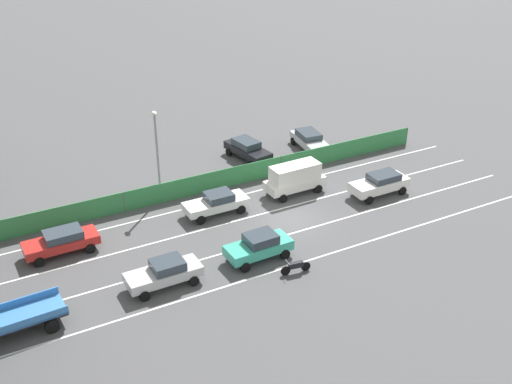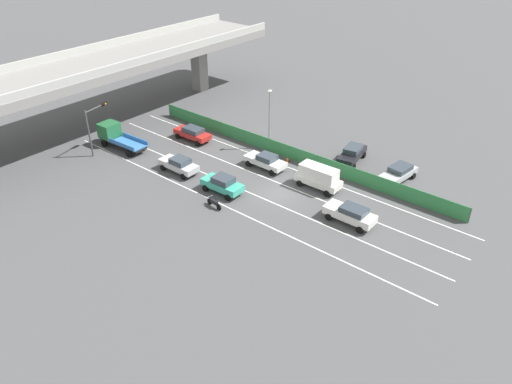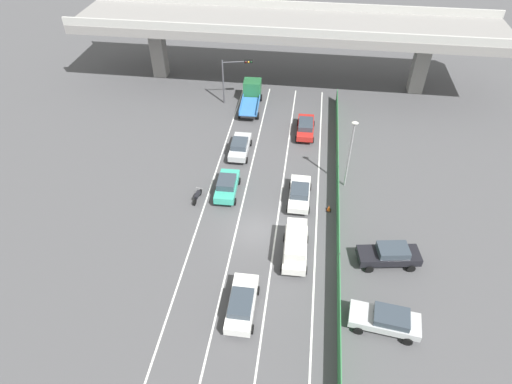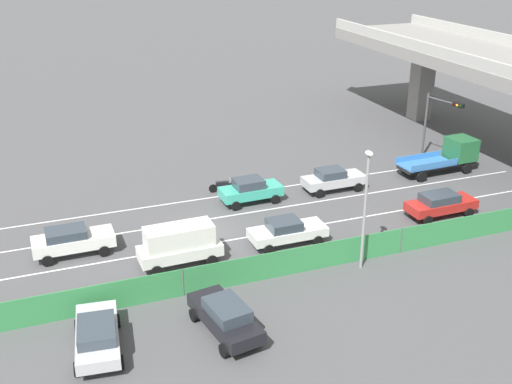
{
  "view_description": "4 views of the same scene",
  "coord_description": "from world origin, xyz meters",
  "px_view_note": "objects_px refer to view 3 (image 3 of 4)",
  "views": [
    {
      "loc": [
        -32.59,
        20.27,
        22.35
      ],
      "look_at": [
        0.98,
        2.23,
        2.29
      ],
      "focal_mm": 44.2,
      "sensor_mm": 36.0,
      "label": 1
    },
    {
      "loc": [
        -33.14,
        -24.6,
        25.01
      ],
      "look_at": [
        -2.56,
        0.64,
        1.09
      ],
      "focal_mm": 34.96,
      "sensor_mm": 36.0,
      "label": 2
    },
    {
      "loc": [
        3.39,
        -24.91,
        25.9
      ],
      "look_at": [
        -0.47,
        3.34,
        1.29
      ],
      "focal_mm": 30.43,
      "sensor_mm": 36.0,
      "label": 3
    },
    {
      "loc": [
        33.72,
        -9.41,
        17.54
      ],
      "look_at": [
        -2.88,
        4.57,
        0.85
      ],
      "focal_mm": 43.96,
      "sensor_mm": 36.0,
      "label": 4
    }
  ],
  "objects_px": {
    "car_sedan_red": "(306,127)",
    "motorcycle": "(197,196)",
    "parked_wagon_silver": "(386,319)",
    "parked_sedan_dark": "(390,254)",
    "traffic_cone": "(329,208)",
    "car_hatchback_white": "(300,193)",
    "street_lamp": "(351,148)",
    "car_van_white": "(296,245)",
    "car_sedan_white": "(242,304)",
    "flatbed_truck_blue": "(252,94)",
    "car_sedan_silver": "(240,146)",
    "car_taxi_teal": "(227,185)",
    "traffic_light": "(233,73)"
  },
  "relations": [
    {
      "from": "car_taxi_teal",
      "to": "car_sedan_silver",
      "type": "relative_size",
      "value": 0.95
    },
    {
      "from": "parked_sedan_dark",
      "to": "traffic_cone",
      "type": "bearing_deg",
      "value": 130.68
    },
    {
      "from": "car_sedan_red",
      "to": "parked_wagon_silver",
      "type": "height_order",
      "value": "car_sedan_red"
    },
    {
      "from": "motorcycle",
      "to": "parked_wagon_silver",
      "type": "height_order",
      "value": "parked_wagon_silver"
    },
    {
      "from": "car_van_white",
      "to": "traffic_cone",
      "type": "bearing_deg",
      "value": 65.33
    },
    {
      "from": "car_hatchback_white",
      "to": "street_lamp",
      "type": "relative_size",
      "value": 0.67
    },
    {
      "from": "flatbed_truck_blue",
      "to": "car_taxi_teal",
      "type": "bearing_deg",
      "value": -89.51
    },
    {
      "from": "car_hatchback_white",
      "to": "flatbed_truck_blue",
      "type": "height_order",
      "value": "flatbed_truck_blue"
    },
    {
      "from": "parked_sedan_dark",
      "to": "traffic_light",
      "type": "bearing_deg",
      "value": 124.86
    },
    {
      "from": "car_sedan_red",
      "to": "motorcycle",
      "type": "height_order",
      "value": "car_sedan_red"
    },
    {
      "from": "street_lamp",
      "to": "car_hatchback_white",
      "type": "bearing_deg",
      "value": -146.01
    },
    {
      "from": "car_sedan_white",
      "to": "flatbed_truck_blue",
      "type": "height_order",
      "value": "flatbed_truck_blue"
    },
    {
      "from": "car_sedan_red",
      "to": "car_hatchback_white",
      "type": "xyz_separation_m",
      "value": [
        0.01,
        -10.92,
        -0.03
      ]
    },
    {
      "from": "car_taxi_teal",
      "to": "traffic_light",
      "type": "height_order",
      "value": "traffic_light"
    },
    {
      "from": "parked_wagon_silver",
      "to": "traffic_light",
      "type": "xyz_separation_m",
      "value": [
        -15.2,
        28.63,
        2.95
      ]
    },
    {
      "from": "car_taxi_teal",
      "to": "flatbed_truck_blue",
      "type": "relative_size",
      "value": 0.68
    },
    {
      "from": "car_van_white",
      "to": "motorcycle",
      "type": "xyz_separation_m",
      "value": [
        -9.05,
        5.43,
        -0.84
      ]
    },
    {
      "from": "flatbed_truck_blue",
      "to": "car_sedan_silver",
      "type": "bearing_deg",
      "value": -88.45
    },
    {
      "from": "traffic_light",
      "to": "car_sedan_white",
      "type": "bearing_deg",
      "value": -79.02
    },
    {
      "from": "car_sedan_red",
      "to": "parked_wagon_silver",
      "type": "bearing_deg",
      "value": -74.28
    },
    {
      "from": "car_van_white",
      "to": "traffic_light",
      "type": "distance_m",
      "value": 24.97
    },
    {
      "from": "car_hatchback_white",
      "to": "traffic_light",
      "type": "bearing_deg",
      "value": 117.75
    },
    {
      "from": "car_hatchback_white",
      "to": "car_sedan_white",
      "type": "xyz_separation_m",
      "value": [
        -3.2,
        -12.06,
        0.06
      ]
    },
    {
      "from": "car_hatchback_white",
      "to": "traffic_light",
      "type": "distance_m",
      "value": 19.08
    },
    {
      "from": "car_sedan_red",
      "to": "traffic_light",
      "type": "height_order",
      "value": "traffic_light"
    },
    {
      "from": "car_sedan_red",
      "to": "car_taxi_teal",
      "type": "distance_m",
      "value": 12.62
    },
    {
      "from": "car_sedan_silver",
      "to": "traffic_cone",
      "type": "relative_size",
      "value": 8.17
    },
    {
      "from": "motorcycle",
      "to": "car_sedan_white",
      "type": "bearing_deg",
      "value": -62.14
    },
    {
      "from": "car_van_white",
      "to": "flatbed_truck_blue",
      "type": "xyz_separation_m",
      "value": [
        -6.72,
        23.1,
        0.01
      ]
    },
    {
      "from": "car_hatchback_white",
      "to": "car_sedan_white",
      "type": "distance_m",
      "value": 12.48
    },
    {
      "from": "flatbed_truck_blue",
      "to": "parked_sedan_dark",
      "type": "height_order",
      "value": "flatbed_truck_blue"
    },
    {
      "from": "parked_wagon_silver",
      "to": "parked_sedan_dark",
      "type": "height_order",
      "value": "parked_sedan_dark"
    },
    {
      "from": "car_sedan_white",
      "to": "parked_sedan_dark",
      "type": "bearing_deg",
      "value": 29.4
    },
    {
      "from": "car_sedan_white",
      "to": "parked_wagon_silver",
      "type": "distance_m",
      "value": 9.63
    },
    {
      "from": "car_taxi_teal",
      "to": "traffic_light",
      "type": "bearing_deg",
      "value": 97.74
    },
    {
      "from": "car_sedan_red",
      "to": "car_sedan_white",
      "type": "relative_size",
      "value": 1.02
    },
    {
      "from": "car_van_white",
      "to": "car_sedan_white",
      "type": "relative_size",
      "value": 1.01
    },
    {
      "from": "parked_sedan_dark",
      "to": "street_lamp",
      "type": "height_order",
      "value": "street_lamp"
    },
    {
      "from": "flatbed_truck_blue",
      "to": "motorcycle",
      "type": "distance_m",
      "value": 17.84
    },
    {
      "from": "car_van_white",
      "to": "car_taxi_teal",
      "type": "relative_size",
      "value": 1.08
    },
    {
      "from": "flatbed_truck_blue",
      "to": "traffic_cone",
      "type": "distance_m",
      "value": 19.84
    },
    {
      "from": "car_hatchback_white",
      "to": "car_taxi_teal",
      "type": "xyz_separation_m",
      "value": [
        -6.52,
        0.11,
        0.07
      ]
    },
    {
      "from": "car_taxi_teal",
      "to": "traffic_cone",
      "type": "bearing_deg",
      "value": -6.48
    },
    {
      "from": "car_sedan_silver",
      "to": "traffic_cone",
      "type": "height_order",
      "value": "car_sedan_silver"
    },
    {
      "from": "car_sedan_silver",
      "to": "motorcycle",
      "type": "height_order",
      "value": "car_sedan_silver"
    },
    {
      "from": "car_hatchback_white",
      "to": "parked_sedan_dark",
      "type": "xyz_separation_m",
      "value": [
        7.17,
        -6.21,
        0.06
      ]
    },
    {
      "from": "car_van_white",
      "to": "car_hatchback_white",
      "type": "distance_m",
      "value": 6.55
    },
    {
      "from": "traffic_cone",
      "to": "car_sedan_white",
      "type": "bearing_deg",
      "value": -117.67
    },
    {
      "from": "car_hatchback_white",
      "to": "flatbed_truck_blue",
      "type": "distance_m",
      "value": 17.86
    },
    {
      "from": "parked_sedan_dark",
      "to": "car_sedan_silver",
      "type": "bearing_deg",
      "value": 137.15
    }
  ]
}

